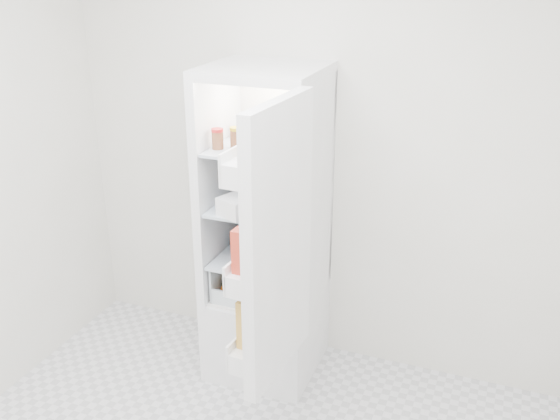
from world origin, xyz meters
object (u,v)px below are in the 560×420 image
at_px(refrigerator, 269,263).
at_px(mushroom_bowl, 246,237).
at_px(red_cabbage, 290,235).
at_px(fridge_door, 273,249).

height_order(refrigerator, mushroom_bowl, refrigerator).
distance_m(refrigerator, mushroom_bowl, 0.21).
height_order(red_cabbage, mushroom_bowl, red_cabbage).
bearing_deg(fridge_door, mushroom_bowl, 37.25).
relative_size(refrigerator, fridge_door, 1.38).
relative_size(red_cabbage, mushroom_bowl, 1.14).
bearing_deg(mushroom_bowl, red_cabbage, 1.46).
relative_size(refrigerator, mushroom_bowl, 11.47).
distance_m(red_cabbage, mushroom_bowl, 0.28).
bearing_deg(fridge_door, refrigerator, 27.91).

